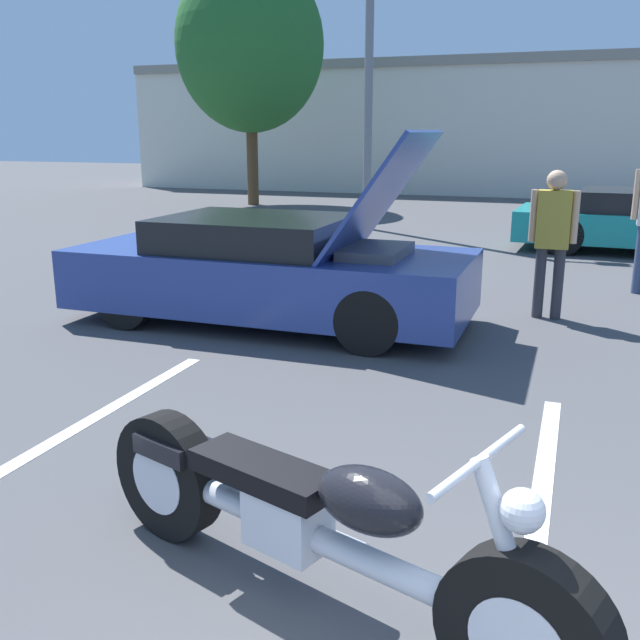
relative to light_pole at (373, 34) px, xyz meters
name	(u,v)px	position (x,y,z in m)	size (l,w,h in m)	color
parking_stripe_middle	(527,609)	(4.23, -12.15, -4.00)	(0.12, 5.34, 0.01)	white
far_building	(591,123)	(4.39, 10.74, -1.67)	(32.00, 4.20, 4.40)	beige
light_pole	(373,34)	(0.00, 0.00, 0.00)	(1.21, 0.28, 7.25)	slate
tree_background	(250,45)	(-4.67, 3.99, 0.37)	(4.10, 4.10, 6.74)	brown
motorcycle	(312,525)	(3.31, -12.44, -3.60)	(2.53, 1.08, 0.97)	black
show_car_hood_open	(272,270)	(1.16, -7.96, -3.41)	(4.38, 1.78, 2.08)	navy
spectator_near_motorcycle	(553,232)	(4.03, -6.73, -3.02)	(0.52, 0.22, 1.66)	#333338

